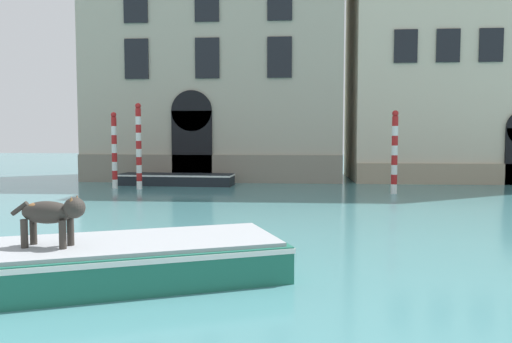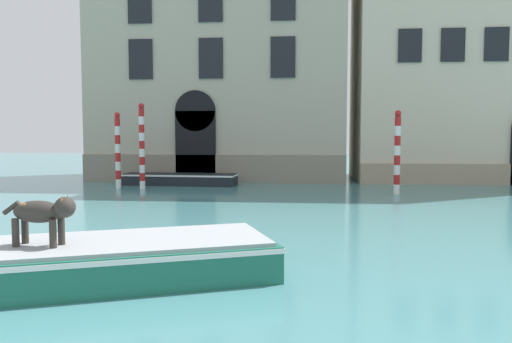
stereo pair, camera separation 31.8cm
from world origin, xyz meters
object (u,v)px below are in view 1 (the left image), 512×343
(dog_on_deck, at_px, (52,213))
(boat_moored_near_palazzo, at_px, (176,179))
(mooring_pole_0, at_px, (139,146))
(mooring_pole_3, at_px, (114,150))
(mooring_pole_1, at_px, (395,152))
(boat_foreground, at_px, (71,263))

(dog_on_deck, xyz_separation_m, boat_moored_near_palazzo, (-1.81, 15.89, -0.90))
(mooring_pole_0, relative_size, mooring_pole_3, 1.11)
(mooring_pole_0, distance_m, mooring_pole_1, 10.88)
(mooring_pole_0, height_order, mooring_pole_3, mooring_pole_0)
(boat_foreground, xyz_separation_m, mooring_pole_0, (-3.22, 13.88, 1.55))
(mooring_pole_0, height_order, mooring_pole_1, mooring_pole_0)
(boat_foreground, bearing_deg, dog_on_deck, -151.90)
(boat_foreground, xyz_separation_m, mooring_pole_1, (7.62, 12.89, 1.35))
(dog_on_deck, distance_m, mooring_pole_0, 14.43)
(dog_on_deck, relative_size, mooring_pole_3, 0.35)
(boat_moored_near_palazzo, relative_size, mooring_pole_3, 1.62)
(boat_foreground, distance_m, mooring_pole_3, 14.83)
(dog_on_deck, relative_size, mooring_pole_1, 0.36)
(dog_on_deck, bearing_deg, mooring_pole_0, 105.02)
(mooring_pole_0, bearing_deg, dog_on_deck, -77.81)
(mooring_pole_1, relative_size, mooring_pole_3, 0.99)
(mooring_pole_3, bearing_deg, boat_foreground, -72.67)
(boat_moored_near_palazzo, bearing_deg, mooring_pole_3, -143.15)
(mooring_pole_1, bearing_deg, mooring_pole_3, 174.26)
(boat_moored_near_palazzo, relative_size, mooring_pole_1, 1.63)
(boat_moored_near_palazzo, height_order, mooring_pole_3, mooring_pole_3)
(dog_on_deck, relative_size, mooring_pole_0, 0.32)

